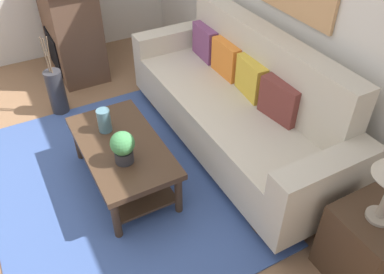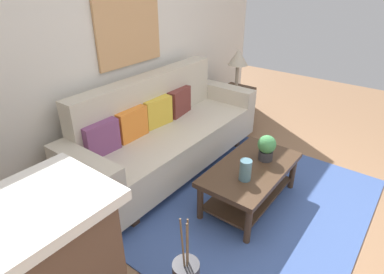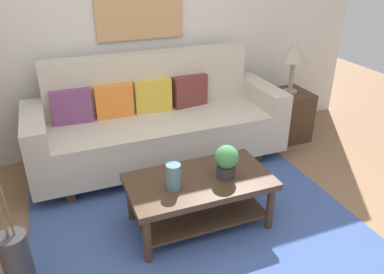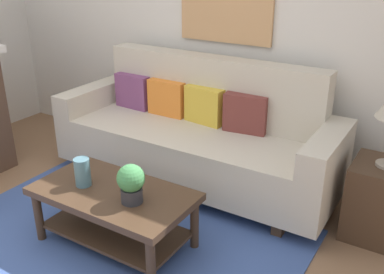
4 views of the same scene
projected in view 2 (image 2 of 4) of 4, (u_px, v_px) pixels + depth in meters
ground_plane at (301, 227)px, 2.93m from camera, size 9.21×9.21×0.00m
wall_back at (125, 47)px, 3.46m from camera, size 5.21×0.10×2.70m
area_rug at (253, 205)px, 3.19m from camera, size 2.52×1.98×0.01m
couch at (166, 135)px, 3.63m from camera, size 2.46×0.84×1.08m
throw_pillow_plum at (101, 138)px, 3.03m from camera, size 0.37×0.14×0.32m
throw_pillow_orange at (132, 124)px, 3.30m from camera, size 0.36×0.12×0.32m
throw_pillow_mustard at (157, 112)px, 3.58m from camera, size 0.37×0.16×0.32m
throw_pillow_maroon at (179, 102)px, 3.85m from camera, size 0.37×0.17×0.32m
coffee_table at (250, 177)px, 3.10m from camera, size 1.10×0.60×0.43m
tabletop_vase at (245, 170)px, 2.82m from camera, size 0.11×0.11×0.20m
potted_plant_tabletop at (267, 147)px, 3.09m from camera, size 0.18×0.18×0.26m
side_table at (235, 106)px, 4.76m from camera, size 0.44×0.44×0.56m
table_lamp at (238, 59)px, 4.43m from camera, size 0.28×0.28×0.57m
floor_vase_branch_a at (188, 241)px, 1.91m from camera, size 0.02×0.02×0.36m
floor_vase_branch_b at (182, 243)px, 1.90m from camera, size 0.02×0.05×0.36m
floor_vase_branch_c at (187, 246)px, 1.88m from camera, size 0.02×0.02×0.36m
framed_painting at (129, 29)px, 3.35m from camera, size 0.88×0.03×0.76m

